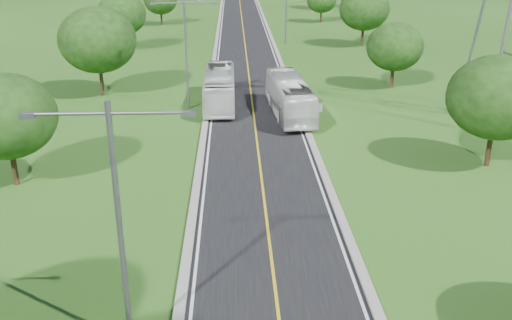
{
  "coord_description": "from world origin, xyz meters",
  "views": [
    {
      "loc": [
        -1.77,
        -6.57,
        15.22
      ],
      "look_at": [
        -0.53,
        24.14,
        3.0
      ],
      "focal_mm": 40.0,
      "sensor_mm": 36.0,
      "label": 1
    }
  ],
  "objects": [
    {
      "name": "tree_lb",
      "position": [
        -16.0,
        28.0,
        4.64
      ],
      "size": [
        6.3,
        6.3,
        7.33
      ],
      "color": "black",
      "rests_on": "ground"
    },
    {
      "name": "tree_rb",
      "position": [
        16.0,
        30.0,
        4.95
      ],
      "size": [
        6.72,
        6.72,
        7.82
      ],
      "color": "black",
      "rests_on": "ground"
    },
    {
      "name": "ground",
      "position": [
        0.0,
        60.0,
        0.0
      ],
      "size": [
        260.0,
        260.0,
        0.0
      ],
      "primitive_type": "plane",
      "color": "#255116",
      "rests_on": "ground"
    },
    {
      "name": "bus_inbound",
      "position": [
        -3.09,
        46.01,
        1.7
      ],
      "size": [
        2.77,
        11.75,
        3.27
      ],
      "primitive_type": "imported",
      "rotation": [
        0.0,
        0.0,
        0.0
      ],
      "color": "white",
      "rests_on": "road"
    },
    {
      "name": "bus_outbound",
      "position": [
        3.2,
        42.45,
        1.73
      ],
      "size": [
        3.65,
        12.13,
        3.33
      ],
      "primitive_type": "imported",
      "rotation": [
        0.0,
        0.0,
        3.21
      ],
      "color": "white",
      "rests_on": "road"
    },
    {
      "name": "streetlight_near_left",
      "position": [
        -6.0,
        12.0,
        5.94
      ],
      "size": [
        5.9,
        0.25,
        10.0
      ],
      "color": "slate",
      "rests_on": "ground"
    },
    {
      "name": "tree_re",
      "position": [
        14.5,
        100.0,
        4.02
      ],
      "size": [
        5.46,
        5.46,
        6.35
      ],
      "color": "black",
      "rests_on": "ground"
    },
    {
      "name": "tree_rc",
      "position": [
        15.0,
        52.0,
        4.33
      ],
      "size": [
        5.88,
        5.88,
        6.84
      ],
      "color": "black",
      "rests_on": "ground"
    },
    {
      "name": "tree_le",
      "position": [
        -14.5,
        98.0,
        4.33
      ],
      "size": [
        5.88,
        5.88,
        6.84
      ],
      "color": "black",
      "rests_on": "ground"
    },
    {
      "name": "tree_ld",
      "position": [
        -17.0,
        74.0,
        4.95
      ],
      "size": [
        6.72,
        6.72,
        7.82
      ],
      "color": "black",
      "rests_on": "ground"
    },
    {
      "name": "tree_rd",
      "position": [
        17.0,
        76.0,
        5.27
      ],
      "size": [
        7.14,
        7.14,
        8.3
      ],
      "color": "black",
      "rests_on": "ground"
    },
    {
      "name": "curb_right",
      "position": [
        4.25,
        66.0,
        0.11
      ],
      "size": [
        0.5,
        150.0,
        0.22
      ],
      "primitive_type": "cube",
      "color": "gray",
      "rests_on": "ground"
    },
    {
      "name": "speed_limit_sign",
      "position": [
        5.2,
        37.98,
        1.6
      ],
      "size": [
        0.55,
        0.09,
        2.4
      ],
      "color": "slate",
      "rests_on": "ground"
    },
    {
      "name": "road",
      "position": [
        0.0,
        66.0,
        0.03
      ],
      "size": [
        8.0,
        150.0,
        0.06
      ],
      "primitive_type": "cube",
      "color": "black",
      "rests_on": "ground"
    },
    {
      "name": "curb_left",
      "position": [
        -4.25,
        66.0,
        0.11
      ],
      "size": [
        0.5,
        150.0,
        0.22
      ],
      "primitive_type": "cube",
      "color": "gray",
      "rests_on": "ground"
    },
    {
      "name": "streetlight_mid_left",
      "position": [
        -6.0,
        45.0,
        5.94
      ],
      "size": [
        5.9,
        0.25,
        10.0
      ],
      "color": "slate",
      "rests_on": "ground"
    },
    {
      "name": "tree_lc",
      "position": [
        -15.0,
        50.0,
        5.58
      ],
      "size": [
        7.56,
        7.56,
        8.79
      ],
      "color": "black",
      "rests_on": "ground"
    },
    {
      "name": "streetlight_far_right",
      "position": [
        6.0,
        78.0,
        5.94
      ],
      "size": [
        5.9,
        0.25,
        10.0
      ],
      "color": "slate",
      "rests_on": "ground"
    }
  ]
}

